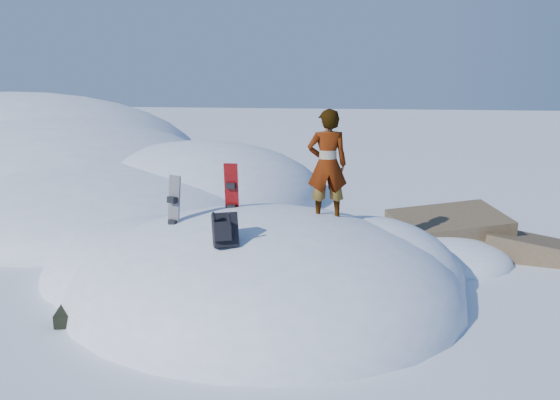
% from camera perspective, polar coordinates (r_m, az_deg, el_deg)
% --- Properties ---
extents(ground, '(120.00, 120.00, 0.00)m').
position_cam_1_polar(ground, '(9.84, -1.79, -9.77)').
color(ground, white).
rests_on(ground, ground).
extents(snow_mound, '(8.00, 6.00, 3.00)m').
position_cam_1_polar(snow_mound, '(10.09, -2.50, -9.19)').
color(snow_mound, white).
rests_on(snow_mound, ground).
extents(snow_ridge, '(21.50, 18.50, 6.40)m').
position_cam_1_polar(snow_ridge, '(22.70, -23.42, 2.07)').
color(snow_ridge, white).
rests_on(snow_ridge, ground).
extents(rock_outcrop, '(4.68, 4.41, 1.68)m').
position_cam_1_polar(rock_outcrop, '(12.66, 17.78, -5.15)').
color(rock_outcrop, brown).
rests_on(rock_outcrop, ground).
extents(snowboard_red, '(0.25, 0.17, 1.35)m').
position_cam_1_polar(snowboard_red, '(9.92, -5.07, 0.11)').
color(snowboard_red, red).
rests_on(snowboard_red, snow_mound).
extents(snowboard_dark, '(0.30, 0.26, 1.33)m').
position_cam_1_polar(snowboard_dark, '(9.42, -11.07, -1.42)').
color(snowboard_dark, black).
rests_on(snowboard_dark, snow_mound).
extents(backpack, '(0.49, 0.55, 0.61)m').
position_cam_1_polar(backpack, '(8.14, -5.80, -3.15)').
color(backpack, black).
rests_on(backpack, snow_mound).
extents(gear_pile, '(1.00, 0.77, 0.26)m').
position_cam_1_polar(gear_pile, '(9.28, -19.57, -11.10)').
color(gear_pile, black).
rests_on(gear_pile, ground).
extents(person, '(0.78, 0.60, 1.91)m').
position_cam_1_polar(person, '(9.45, 4.96, 3.70)').
color(person, slate).
rests_on(person, snow_mound).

